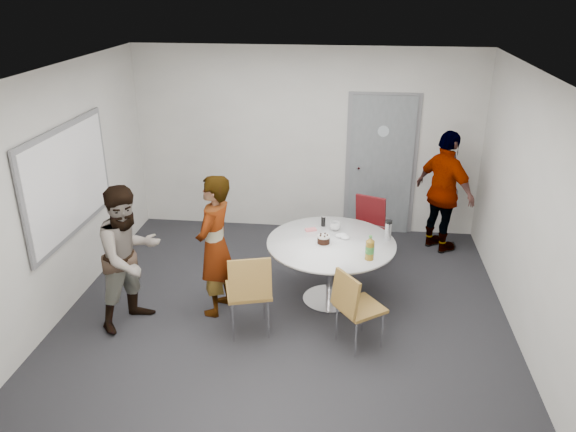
# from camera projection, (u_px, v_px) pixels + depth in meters

# --- Properties ---
(floor) EXTENTS (5.00, 5.00, 0.00)m
(floor) POSITION_uv_depth(u_px,v_px,m) (285.00, 315.00, 6.39)
(floor) COLOR #242428
(floor) RESTS_ON ground
(ceiling) EXTENTS (5.00, 5.00, 0.00)m
(ceiling) POSITION_uv_depth(u_px,v_px,m) (284.00, 74.00, 5.33)
(ceiling) COLOR silver
(ceiling) RESTS_ON wall_back
(wall_back) EXTENTS (5.00, 0.00, 5.00)m
(wall_back) POSITION_uv_depth(u_px,v_px,m) (306.00, 141.00, 8.14)
(wall_back) COLOR silver
(wall_back) RESTS_ON floor
(wall_left) EXTENTS (0.00, 5.00, 5.00)m
(wall_left) POSITION_uv_depth(u_px,v_px,m) (58.00, 195.00, 6.13)
(wall_left) COLOR silver
(wall_left) RESTS_ON floor
(wall_right) EXTENTS (0.00, 5.00, 5.00)m
(wall_right) POSITION_uv_depth(u_px,v_px,m) (533.00, 216.00, 5.59)
(wall_right) COLOR silver
(wall_right) RESTS_ON floor
(wall_front) EXTENTS (5.00, 0.00, 5.00)m
(wall_front) POSITION_uv_depth(u_px,v_px,m) (237.00, 351.00, 3.57)
(wall_front) COLOR silver
(wall_front) RESTS_ON floor
(door) EXTENTS (1.02, 0.17, 2.12)m
(door) POSITION_uv_depth(u_px,v_px,m) (381.00, 166.00, 8.13)
(door) COLOR slate
(door) RESTS_ON wall_back
(whiteboard) EXTENTS (0.04, 1.90, 1.25)m
(whiteboard) POSITION_uv_depth(u_px,v_px,m) (69.00, 181.00, 6.27)
(whiteboard) COLOR gray
(whiteboard) RESTS_ON wall_left
(table) EXTENTS (1.47, 1.47, 1.05)m
(table) POSITION_uv_depth(u_px,v_px,m) (333.00, 250.00, 6.43)
(table) COLOR white
(table) RESTS_ON floor
(chair_near_left) EXTENTS (0.57, 0.60, 0.96)m
(chair_near_left) POSITION_uv_depth(u_px,v_px,m) (249.00, 287.00, 5.80)
(chair_near_left) COLOR brown
(chair_near_left) RESTS_ON floor
(chair_near_right) EXTENTS (0.60, 0.59, 0.87)m
(chair_near_right) POSITION_uv_depth(u_px,v_px,m) (354.00, 303.00, 5.65)
(chair_near_right) COLOR brown
(chair_near_right) RESTS_ON floor
(chair_far) EXTENTS (0.56, 0.59, 0.90)m
(chair_far) POSITION_uv_depth(u_px,v_px,m) (367.00, 223.00, 7.41)
(chair_far) COLOR #5C1215
(chair_far) RESTS_ON floor
(person_main) EXTENTS (0.51, 0.66, 1.64)m
(person_main) POSITION_uv_depth(u_px,v_px,m) (215.00, 246.00, 6.18)
(person_main) COLOR #A5C6EA
(person_main) RESTS_ON floor
(person_left) EXTENTS (0.93, 0.98, 1.60)m
(person_left) POSITION_uv_depth(u_px,v_px,m) (129.00, 257.00, 5.97)
(person_left) COLOR white
(person_left) RESTS_ON floor
(person_right) EXTENTS (0.95, 1.04, 1.70)m
(person_right) POSITION_uv_depth(u_px,v_px,m) (444.00, 192.00, 7.62)
(person_right) COLOR black
(person_right) RESTS_ON floor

